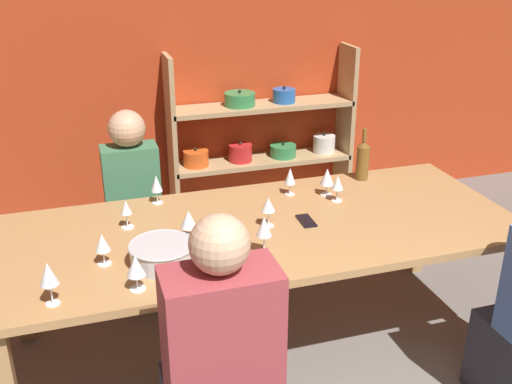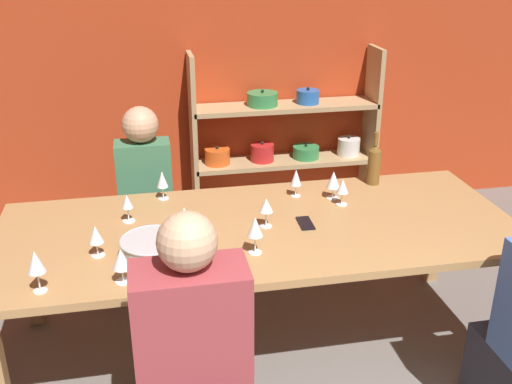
{
  "view_description": "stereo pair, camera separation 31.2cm",
  "coord_description": "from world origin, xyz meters",
  "px_view_note": "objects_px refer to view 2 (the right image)",
  "views": [
    {
      "loc": [
        -0.97,
        -0.66,
        2.13
      ],
      "look_at": [
        -0.11,
        2.08,
        0.9
      ],
      "focal_mm": 42.0,
      "sensor_mm": 36.0,
      "label": 1
    },
    {
      "loc": [
        -0.67,
        -0.74,
        2.13
      ],
      "look_at": [
        -0.11,
        2.08,
        0.9
      ],
      "focal_mm": 42.0,
      "sensor_mm": 36.0,
      "label": 2
    }
  ],
  "objects_px": {
    "mixing_bowl": "(153,248)",
    "wine_glass_empty_a": "(296,178)",
    "wine_glass_empty_c": "(162,180)",
    "person_far_a": "(147,215)",
    "wine_glass_white_c": "(197,223)",
    "cell_phone": "(305,223)",
    "wine_glass_white_b": "(343,187)",
    "wine_bottle_green": "(374,164)",
    "wine_glass_red_a": "(121,260)",
    "wine_glass_red_d": "(127,203)",
    "dining_table": "(260,238)",
    "wine_glass_red_b": "(96,235)",
    "wine_glass_red_f": "(184,217)",
    "shelf_unit": "(281,152)",
    "wine_glass_white_a": "(255,228)",
    "wine_glass_red_e": "(266,206)",
    "wine_glass_empty_b": "(36,262)",
    "wine_glass_red_c": "(333,180)"
  },
  "relations": [
    {
      "from": "mixing_bowl",
      "to": "wine_glass_empty_a",
      "type": "height_order",
      "value": "wine_glass_empty_a"
    },
    {
      "from": "wine_glass_empty_c",
      "to": "person_far_a",
      "type": "bearing_deg",
      "value": 103.08
    },
    {
      "from": "wine_glass_empty_a",
      "to": "wine_glass_white_c",
      "type": "relative_size",
      "value": 1.11
    },
    {
      "from": "wine_glass_empty_a",
      "to": "mixing_bowl",
      "type": "bearing_deg",
      "value": -145.53
    },
    {
      "from": "wine_glass_empty_c",
      "to": "cell_phone",
      "type": "xyz_separation_m",
      "value": [
        0.71,
        -0.47,
        -0.11
      ]
    },
    {
      "from": "wine_glass_white_b",
      "to": "wine_bottle_green",
      "type": "bearing_deg",
      "value": 42.32
    },
    {
      "from": "wine_glass_red_a",
      "to": "wine_glass_red_d",
      "type": "distance_m",
      "value": 0.61
    },
    {
      "from": "person_far_a",
      "to": "cell_phone",
      "type": "bearing_deg",
      "value": 131.95
    },
    {
      "from": "dining_table",
      "to": "person_far_a",
      "type": "height_order",
      "value": "person_far_a"
    },
    {
      "from": "person_far_a",
      "to": "wine_glass_empty_c",
      "type": "bearing_deg",
      "value": 103.08
    },
    {
      "from": "wine_glass_white_b",
      "to": "person_far_a",
      "type": "bearing_deg",
      "value": 146.84
    },
    {
      "from": "wine_bottle_green",
      "to": "wine_glass_red_b",
      "type": "distance_m",
      "value": 1.7
    },
    {
      "from": "wine_glass_empty_c",
      "to": "wine_glass_red_f",
      "type": "height_order",
      "value": "wine_glass_empty_c"
    },
    {
      "from": "shelf_unit",
      "to": "wine_glass_white_c",
      "type": "height_order",
      "value": "shelf_unit"
    },
    {
      "from": "wine_glass_white_a",
      "to": "person_far_a",
      "type": "relative_size",
      "value": 0.16
    },
    {
      "from": "wine_glass_white_a",
      "to": "dining_table",
      "type": "bearing_deg",
      "value": 74.13
    },
    {
      "from": "shelf_unit",
      "to": "wine_glass_white_b",
      "type": "xyz_separation_m",
      "value": [
        -0.0,
        -1.47,
        0.31
      ]
    },
    {
      "from": "cell_phone",
      "to": "wine_glass_empty_c",
      "type": "bearing_deg",
      "value": 146.37
    },
    {
      "from": "wine_bottle_green",
      "to": "wine_glass_red_d",
      "type": "xyz_separation_m",
      "value": [
        -1.45,
        -0.25,
        -0.02
      ]
    },
    {
      "from": "wine_glass_red_e",
      "to": "wine_glass_white_b",
      "type": "relative_size",
      "value": 1.04
    },
    {
      "from": "shelf_unit",
      "to": "dining_table",
      "type": "distance_m",
      "value": 1.73
    },
    {
      "from": "cell_phone",
      "to": "wine_glass_red_d",
      "type": "bearing_deg",
      "value": 166.81
    },
    {
      "from": "wine_glass_empty_b",
      "to": "mixing_bowl",
      "type": "bearing_deg",
      "value": 21.94
    },
    {
      "from": "wine_glass_red_a",
      "to": "wine_glass_red_f",
      "type": "xyz_separation_m",
      "value": [
        0.3,
        0.39,
        -0.01
      ]
    },
    {
      "from": "wine_glass_red_b",
      "to": "wine_glass_empty_c",
      "type": "relative_size",
      "value": 0.92
    },
    {
      "from": "dining_table",
      "to": "wine_glass_red_d",
      "type": "relative_size",
      "value": 17.74
    },
    {
      "from": "wine_bottle_green",
      "to": "wine_glass_red_b",
      "type": "relative_size",
      "value": 2.09
    },
    {
      "from": "wine_glass_red_a",
      "to": "person_far_a",
      "type": "bearing_deg",
      "value": 84.72
    },
    {
      "from": "wine_bottle_green",
      "to": "wine_glass_empty_c",
      "type": "bearing_deg",
      "value": 179.34
    },
    {
      "from": "shelf_unit",
      "to": "wine_glass_white_c",
      "type": "bearing_deg",
      "value": -115.48
    },
    {
      "from": "mixing_bowl",
      "to": "wine_bottle_green",
      "type": "xyz_separation_m",
      "value": [
        1.34,
        0.66,
        0.07
      ]
    },
    {
      "from": "dining_table",
      "to": "wine_glass_white_a",
      "type": "height_order",
      "value": "wine_glass_white_a"
    },
    {
      "from": "wine_glass_empty_a",
      "to": "wine_glass_red_b",
      "type": "bearing_deg",
      "value": -155.38
    },
    {
      "from": "wine_glass_red_f",
      "to": "cell_phone",
      "type": "bearing_deg",
      "value": 0.39
    },
    {
      "from": "wine_bottle_green",
      "to": "wine_glass_red_a",
      "type": "relative_size",
      "value": 1.99
    },
    {
      "from": "wine_glass_red_b",
      "to": "person_far_a",
      "type": "distance_m",
      "value": 1.13
    },
    {
      "from": "wine_glass_red_f",
      "to": "wine_glass_red_d",
      "type": "bearing_deg",
      "value": 142.22
    },
    {
      "from": "wine_glass_empty_c",
      "to": "wine_glass_empty_b",
      "type": "bearing_deg",
      "value": -122.86
    },
    {
      "from": "shelf_unit",
      "to": "wine_glass_red_c",
      "type": "distance_m",
      "value": 1.41
    },
    {
      "from": "wine_bottle_green",
      "to": "wine_glass_red_c",
      "type": "distance_m",
      "value": 0.35
    },
    {
      "from": "wine_glass_red_b",
      "to": "wine_glass_empty_b",
      "type": "distance_m",
      "value": 0.35
    },
    {
      "from": "wine_glass_empty_b",
      "to": "wine_glass_white_a",
      "type": "relative_size",
      "value": 1.03
    },
    {
      "from": "wine_glass_red_d",
      "to": "cell_phone",
      "type": "relative_size",
      "value": 1.0
    },
    {
      "from": "wine_glass_red_a",
      "to": "wine_glass_red_d",
      "type": "xyz_separation_m",
      "value": [
        0.02,
        0.61,
        -0.0
      ]
    },
    {
      "from": "wine_glass_empty_b",
      "to": "wine_glass_red_c",
      "type": "distance_m",
      "value": 1.67
    },
    {
      "from": "wine_glass_red_b",
      "to": "wine_glass_white_b",
      "type": "bearing_deg",
      "value": 14.23
    },
    {
      "from": "shelf_unit",
      "to": "mixing_bowl",
      "type": "distance_m",
      "value": 2.17
    },
    {
      "from": "wine_glass_empty_a",
      "to": "wine_glass_red_e",
      "type": "relative_size",
      "value": 1.03
    },
    {
      "from": "wine_bottle_green",
      "to": "person_far_a",
      "type": "bearing_deg",
      "value": 161.94
    },
    {
      "from": "wine_glass_red_d",
      "to": "wine_glass_white_b",
      "type": "bearing_deg",
      "value": -0.66
    }
  ]
}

